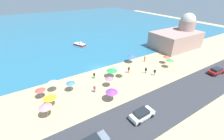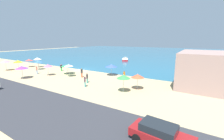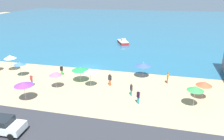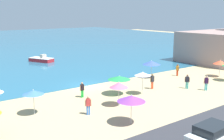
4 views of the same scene
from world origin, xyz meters
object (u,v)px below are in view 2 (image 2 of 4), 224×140
beach_umbrella_0 (22,67)px  beach_umbrella_10 (48,66)px  beach_umbrella_5 (111,66)px  skiff_nearshore (125,60)px  beach_umbrella_3 (67,65)px  bather_5 (37,69)px  beach_umbrella_1 (123,77)px  beach_umbrella_2 (18,61)px  beach_umbrella_7 (38,61)px  beach_umbrella_11 (69,65)px  beach_umbrella_9 (29,60)px  beach_umbrella_8 (5,61)px  bather_4 (124,75)px  beach_umbrella_4 (138,76)px  bather_2 (82,72)px  bather_0 (85,81)px  bather_1 (87,78)px  beach_umbrella_6 (37,59)px  bather_3 (61,67)px  parked_car_2 (160,134)px

beach_umbrella_0 → beach_umbrella_10: beach_umbrella_0 is taller
beach_umbrella_5 → skiff_nearshore: (-6.99, 20.34, -1.57)m
beach_umbrella_3 → bather_5: size_ratio=1.44×
beach_umbrella_1 → beach_umbrella_2: 28.91m
beach_umbrella_3 → skiff_nearshore: bearing=86.5°
beach_umbrella_7 → beach_umbrella_11: size_ratio=0.89×
beach_umbrella_1 → beach_umbrella_9: 30.21m
beach_umbrella_8 → bather_5: beach_umbrella_8 is taller
beach_umbrella_9 → bather_4: bearing=3.4°
beach_umbrella_4 → skiff_nearshore: bearing=119.7°
beach_umbrella_4 → beach_umbrella_8: 31.33m
beach_umbrella_11 → bather_2: 2.88m
beach_umbrella_5 → bather_4: bearing=-22.2°
bather_0 → bather_1: 2.09m
beach_umbrella_4 → beach_umbrella_6: beach_umbrella_6 is taller
beach_umbrella_1 → bather_3: 19.40m
beach_umbrella_6 → bather_2: 17.05m
bather_2 → beach_umbrella_8: bearing=-167.5°
beach_umbrella_3 → beach_umbrella_11: (2.03, -1.45, 0.41)m
bather_1 → bather_3: bather_1 is taller
beach_umbrella_11 → bather_2: beach_umbrella_11 is taller
beach_umbrella_4 → bather_3: size_ratio=1.44×
beach_umbrella_5 → beach_umbrella_11: beach_umbrella_11 is taller
bather_3 → bather_4: size_ratio=0.98×
beach_umbrella_1 → bather_1: (-7.21, 0.89, -1.28)m
beach_umbrella_6 → beach_umbrella_9: 2.66m
beach_umbrella_9 → bather_2: 19.43m
bather_4 → beach_umbrella_4: bearing=-43.4°
bather_0 → bather_3: 13.94m
beach_umbrella_4 → bather_1: size_ratio=1.41×
beach_umbrella_11 → bather_3: beach_umbrella_11 is taller
beach_umbrella_4 → beach_umbrella_11: (-14.13, 0.19, 0.23)m
beach_umbrella_0 → beach_umbrella_7: 8.47m
beach_umbrella_0 → parked_car_2: beach_umbrella_0 is taller
beach_umbrella_0 → beach_umbrella_8: (-10.73, 2.05, 0.09)m
bather_3 → skiff_nearshore: bearing=77.1°
beach_umbrella_7 → beach_umbrella_9: bearing=170.9°
bather_0 → beach_umbrella_6: bearing=164.1°
beach_umbrella_0 → beach_umbrella_3: size_ratio=1.01×
beach_umbrella_10 → bather_1: beach_umbrella_10 is taller
beach_umbrella_4 → beach_umbrella_10: size_ratio=0.99×
bather_3 → beach_umbrella_3: bearing=-22.5°
beach_umbrella_11 → bather_1: (5.73, -1.38, -1.33)m
beach_umbrella_6 → beach_umbrella_7: (2.91, -1.69, -0.33)m
beach_umbrella_5 → bather_3: bearing=-169.8°
beach_umbrella_8 → beach_umbrella_10: bearing=8.8°
beach_umbrella_1 → bather_2: bearing=163.0°
bather_2 → bather_0: bearing=-43.0°
beach_umbrella_1 → bather_5: (-20.81, 0.63, -1.27)m
beach_umbrella_4 → bather_1: bearing=-171.9°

